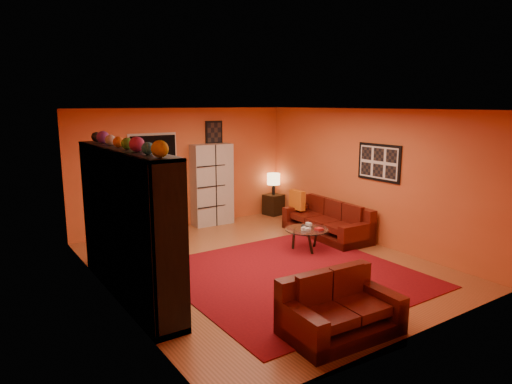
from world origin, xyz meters
TOP-DOWN VIEW (x-y plane):
  - floor at (0.00, 0.00)m, footprint 6.00×6.00m
  - ceiling at (0.00, 0.00)m, footprint 6.00×6.00m
  - wall_back at (0.00, 3.00)m, footprint 6.00×0.00m
  - wall_front at (0.00, -3.00)m, footprint 6.00×0.00m
  - wall_left at (-2.50, 0.00)m, footprint 0.00×6.00m
  - wall_right at (2.50, 0.00)m, footprint 0.00×6.00m
  - rug at (0.10, -0.70)m, footprint 3.60×3.60m
  - doorway at (-0.70, 2.96)m, footprint 0.95×0.10m
  - wall_art_right at (2.48, -0.30)m, footprint 0.03×1.00m
  - wall_art_back at (0.75, 2.98)m, footprint 0.42×0.03m
  - entertainment_unit at (-2.27, 0.00)m, footprint 0.45×3.00m
  - tv at (-2.23, 0.05)m, footprint 0.89×0.12m
  - sofa at (2.13, 0.63)m, footprint 0.92×2.05m
  - loveseat at (-0.58, -2.42)m, footprint 1.41×0.90m
  - throw_pillow at (1.95, 1.47)m, footprint 0.12×0.42m
  - coffee_table at (1.11, 0.15)m, footprint 0.80×0.80m
  - storage_cabinet at (0.57, 2.80)m, footprint 0.92×0.44m
  - bowl_chair at (-1.31, 2.50)m, footprint 0.71×0.71m
  - side_table at (2.25, 2.75)m, footprint 0.47×0.47m
  - table_lamp at (2.25, 2.75)m, footprint 0.31×0.31m

SIDE VIEW (x-z plane):
  - floor at x=0.00m, z-range 0.00..0.00m
  - rug at x=0.10m, z-range 0.00..0.01m
  - side_table at x=2.25m, z-range 0.00..0.50m
  - loveseat at x=-0.58m, z-range -0.14..0.71m
  - sofa at x=2.13m, z-range -0.14..0.71m
  - bowl_chair at x=-1.31m, z-range 0.02..0.60m
  - coffee_table at x=1.11m, z-range 0.16..0.56m
  - throw_pillow at x=1.95m, z-range 0.42..0.84m
  - table_lamp at x=2.25m, z-range 0.61..1.13m
  - storage_cabinet at x=0.57m, z-range 0.00..1.81m
  - tv at x=-2.23m, z-range 0.72..1.23m
  - doorway at x=-0.70m, z-range 0.00..2.04m
  - entertainment_unit at x=-2.27m, z-range 0.00..2.10m
  - wall_back at x=0.00m, z-range -1.70..4.30m
  - wall_front at x=0.00m, z-range -1.70..4.30m
  - wall_left at x=-2.50m, z-range -1.70..4.30m
  - wall_right at x=2.50m, z-range -1.70..4.30m
  - wall_art_right at x=2.48m, z-range 1.25..1.95m
  - wall_art_back at x=0.75m, z-range 1.79..2.31m
  - ceiling at x=0.00m, z-range 2.60..2.60m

